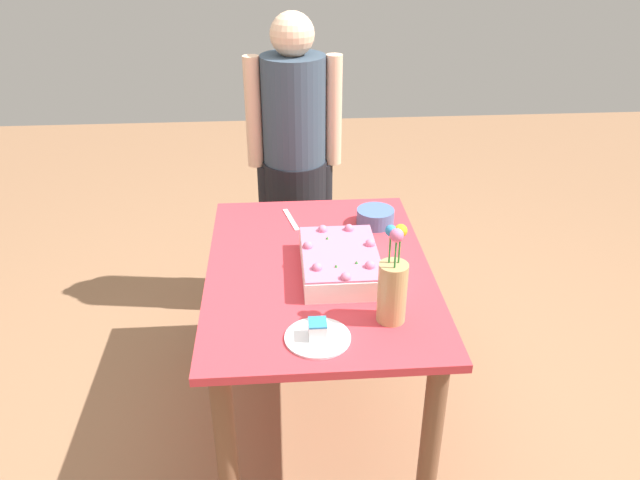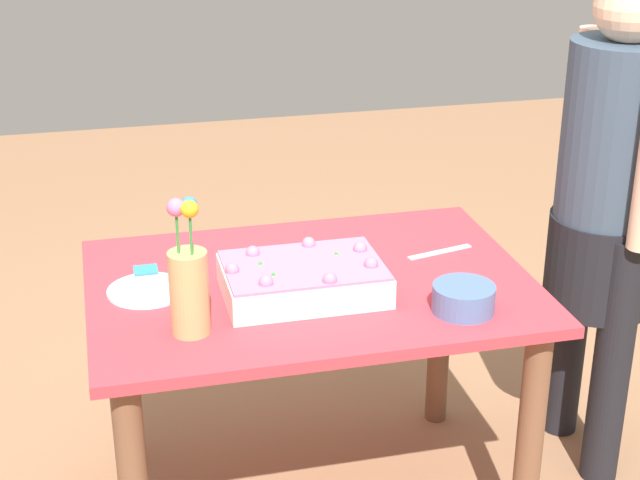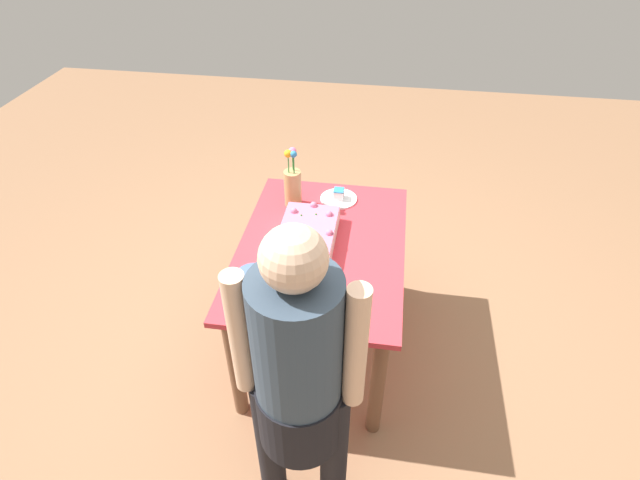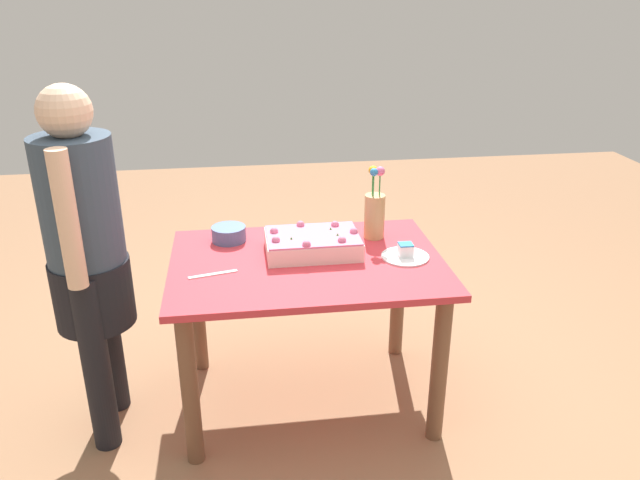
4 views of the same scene
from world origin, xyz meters
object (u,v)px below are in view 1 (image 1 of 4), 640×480
(sheet_cake, at_px, (340,261))
(fruit_bowl, at_px, (375,217))
(serving_plate_with_slice, at_px, (318,335))
(flower_vase, at_px, (393,287))
(cake_knife, at_px, (291,219))
(person_standing, at_px, (295,150))

(sheet_cake, bearing_deg, fruit_bowl, 153.02)
(serving_plate_with_slice, xyz_separation_m, flower_vase, (-0.08, 0.24, 0.11))
(cake_knife, bearing_deg, fruit_bowl, 65.97)
(sheet_cake, height_order, flower_vase, flower_vase)
(flower_vase, distance_m, person_standing, 1.25)
(flower_vase, bearing_deg, sheet_cake, -156.16)
(serving_plate_with_slice, height_order, fruit_bowl, fruit_bowl)
(serving_plate_with_slice, relative_size, fruit_bowl, 1.32)
(serving_plate_with_slice, distance_m, person_standing, 1.31)
(serving_plate_with_slice, bearing_deg, fruit_bowl, 158.69)
(person_standing, bearing_deg, sheet_cake, 7.99)
(serving_plate_with_slice, xyz_separation_m, cake_knife, (-0.82, -0.06, -0.01))
(flower_vase, relative_size, fruit_bowl, 2.18)
(sheet_cake, relative_size, flower_vase, 1.20)
(serving_plate_with_slice, bearing_deg, cake_knife, -176.06)
(flower_vase, bearing_deg, cake_knife, -157.85)
(person_standing, bearing_deg, serving_plate_with_slice, 0.89)
(serving_plate_with_slice, distance_m, flower_vase, 0.28)
(flower_vase, bearing_deg, fruit_bowl, 175.65)
(person_standing, bearing_deg, cake_knife, -4.25)
(sheet_cake, bearing_deg, person_standing, -172.01)
(flower_vase, xyz_separation_m, fruit_bowl, (-0.67, 0.05, -0.09))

